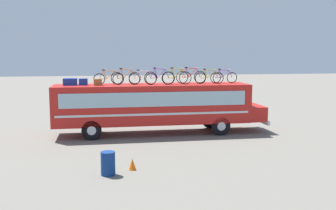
{
  "coord_description": "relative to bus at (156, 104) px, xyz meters",
  "views": [
    {
      "loc": [
        -2.94,
        -22.25,
        4.69
      ],
      "look_at": [
        0.93,
        0.0,
        1.67
      ],
      "focal_mm": 41.72,
      "sensor_mm": 36.0,
      "label": 1
    }
  ],
  "objects": [
    {
      "name": "ground_plane",
      "position": [
        -0.21,
        0.0,
        -1.74
      ],
      "size": [
        120.0,
        120.0,
        0.0
      ],
      "primitive_type": "plane",
      "color": "slate"
    },
    {
      "name": "bus",
      "position": [
        0.0,
        0.0,
        0.0
      ],
      "size": [
        12.38,
        2.57,
        2.9
      ],
      "color": "red",
      "rests_on": "ground"
    },
    {
      "name": "luggage_bag_1",
      "position": [
        -4.82,
        0.2,
        1.35
      ],
      "size": [
        0.75,
        0.56,
        0.39
      ],
      "primitive_type": "cube",
      "color": "#193899",
      "rests_on": "bus"
    },
    {
      "name": "luggage_bag_2",
      "position": [
        -4.1,
        0.15,
        1.34
      ],
      "size": [
        0.47,
        0.4,
        0.37
      ],
      "primitive_type": "cube",
      "color": "#193899",
      "rests_on": "bus"
    },
    {
      "name": "luggage_bag_3",
      "position": [
        -3.29,
        -0.09,
        1.33
      ],
      "size": [
        0.45,
        0.37,
        0.36
      ],
      "primitive_type": "cube",
      "color": "olive",
      "rests_on": "bus"
    },
    {
      "name": "rooftop_bicycle_1",
      "position": [
        -2.68,
        0.18,
        1.52
      ],
      "size": [
        1.72,
        0.44,
        0.87
      ],
      "color": "black",
      "rests_on": "bus"
    },
    {
      "name": "rooftop_bicycle_2",
      "position": [
        -1.69,
        0.37,
        1.55
      ],
      "size": [
        1.74,
        0.44,
        0.94
      ],
      "color": "black",
      "rests_on": "bus"
    },
    {
      "name": "rooftop_bicycle_3",
      "position": [
        -0.76,
        -0.03,
        1.52
      ],
      "size": [
        1.6,
        0.44,
        0.86
      ],
      "color": "black",
      "rests_on": "bus"
    },
    {
      "name": "rooftop_bicycle_4",
      "position": [
        0.2,
        -0.18,
        1.56
      ],
      "size": [
        1.78,
        0.44,
        0.98
      ],
      "color": "black",
      "rests_on": "bus"
    },
    {
      "name": "rooftop_bicycle_5",
      "position": [
        1.18,
        -0.24,
        1.56
      ],
      "size": [
        1.75,
        0.44,
        0.98
      ],
      "color": "black",
      "rests_on": "bus"
    },
    {
      "name": "rooftop_bicycle_6",
      "position": [
        2.17,
        0.36,
        1.56
      ],
      "size": [
        1.83,
        0.44,
        0.98
      ],
      "color": "black",
      "rests_on": "bus"
    },
    {
      "name": "rooftop_bicycle_7",
      "position": [
        3.17,
        -0.08,
        1.53
      ],
      "size": [
        1.75,
        0.44,
        0.89
      ],
      "color": "black",
      "rests_on": "bus"
    },
    {
      "name": "rooftop_bicycle_8",
      "position": [
        4.15,
        0.21,
        1.52
      ],
      "size": [
        1.68,
        0.44,
        0.87
      ],
      "color": "black",
      "rests_on": "bus"
    },
    {
      "name": "trash_bin",
      "position": [
        -2.93,
        -7.46,
        -1.28
      ],
      "size": [
        0.55,
        0.55,
        0.92
      ],
      "primitive_type": "cylinder",
      "color": "navy",
      "rests_on": "ground"
    },
    {
      "name": "traffic_cone",
      "position": [
        -1.95,
        -6.94,
        -1.51
      ],
      "size": [
        0.31,
        0.31,
        0.46
      ],
      "primitive_type": "cone",
      "color": "orange",
      "rests_on": "ground"
    }
  ]
}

